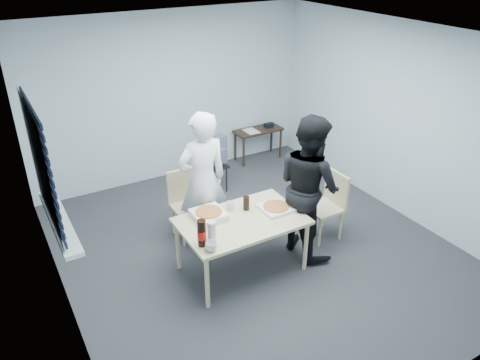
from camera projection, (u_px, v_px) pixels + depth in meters
room at (45, 174)px, 4.57m from camera, size 5.00×5.00×5.00m
dining_table at (242, 224)px, 5.28m from camera, size 1.39×0.88×0.68m
chair_far at (186, 199)px, 6.01m from camera, size 0.42×0.42×0.89m
chair_right at (329, 201)px, 5.96m from camera, size 0.42×0.42×0.89m
person_white at (203, 181)px, 5.63m from camera, size 0.65×0.42×1.77m
person_black at (309, 186)px, 5.53m from camera, size 0.47×0.86×1.77m
side_table at (258, 134)px, 8.09m from camera, size 0.83×0.37×0.56m
stool at (216, 171)px, 7.12m from camera, size 0.32×0.32×0.45m
backpack at (216, 151)px, 6.96m from camera, size 0.32×0.24×0.45m
pizza_box_a at (209, 215)px, 5.27m from camera, size 0.35×0.35×0.09m
pizza_box_b at (276, 208)px, 5.44m from camera, size 0.35×0.35×0.05m
mug_a at (211, 246)px, 4.72m from camera, size 0.17×0.17×0.10m
mug_b at (230, 206)px, 5.43m from camera, size 0.10×0.10×0.09m
cola_glass at (246, 203)px, 5.41m from camera, size 0.10×0.10×0.17m
soda_bottle at (202, 234)px, 4.75m from camera, size 0.09×0.09×0.30m
plastic_cups at (212, 231)px, 4.85m from camera, size 0.12×0.12×0.22m
rubber_band at (275, 224)px, 5.17m from camera, size 0.07×0.07×0.00m
papers at (251, 131)px, 7.97m from camera, size 0.30×0.34×0.00m
black_box at (269, 125)px, 8.14m from camera, size 0.16×0.12×0.06m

